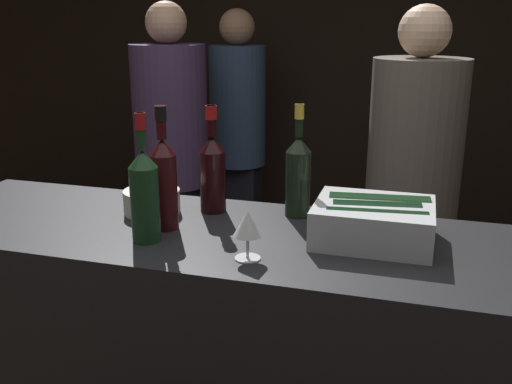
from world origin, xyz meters
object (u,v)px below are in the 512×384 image
Objects in this scene: wine_glass at (248,225)px; red_wine_bottle_burgundy at (144,193)px; bowl_white at (152,200)px; red_wine_bottle_tall at (213,170)px; ice_bin_with_bottles at (375,219)px; person_in_hoodie at (412,189)px; person_grey_polo at (172,153)px; person_blond_tee at (238,136)px; champagne_bottle at (298,174)px; red_wine_bottle_black_foil at (164,180)px.

red_wine_bottle_burgundy reaches higher than wine_glass.
bowl_white is 1.37× the size of wine_glass.
ice_bin_with_bottles is at bearing -12.44° from red_wine_bottle_tall.
person_grey_polo is at bearing -15.56° from person_in_hoodie.
person_blond_tee is (-0.46, 1.67, -0.24)m from red_wine_bottle_tall.
red_wine_bottle_black_foil is at bearing -147.81° from champagne_bottle.
red_wine_bottle_black_foil is 0.21× the size of person_in_hoodie.
red_wine_bottle_burgundy is 1.51m from person_grey_polo.
red_wine_bottle_black_foil is at bearing 85.48° from red_wine_bottle_burgundy.
person_in_hoodie reaches higher than wine_glass.
champagne_bottle is at bearing 6.80° from red_wine_bottle_tall.
champagne_bottle is at bearing 63.43° from person_in_hoodie.
red_wine_bottle_tall is 0.20× the size of person_blond_tee.
ice_bin_with_bottles is 0.19× the size of person_grey_polo.
person_grey_polo is (-0.18, -0.58, 0.01)m from person_blond_tee.
person_in_hoodie reaches higher than red_wine_bottle_tall.
bowl_white is 1.76m from person_blond_tee.
red_wine_bottle_burgundy reaches higher than bowl_white.
red_wine_bottle_burgundy is at bearing -94.52° from red_wine_bottle_black_foil.
wine_glass is at bearing 68.23° from person_in_hoodie.
person_grey_polo reaches higher than person_blond_tee.
red_wine_bottle_tall is at bearing 32.90° from person_blond_tee.
person_in_hoodie is 1.37m from person_blond_tee.
red_wine_bottle_burgundy is (0.10, -0.23, 0.10)m from bowl_white.
person_grey_polo reaches higher than bowl_white.
wine_glass is at bearing -56.92° from red_wine_bottle_tall.
red_wine_bottle_tall reaches higher than wine_glass.
bowl_white is 0.50× the size of red_wine_bottle_burgundy.
red_wine_bottle_tall is at bearing 123.08° from wine_glass.
person_grey_polo is (-1.25, 0.27, 0.02)m from person_in_hoodie.
red_wine_bottle_tall is (0.09, 0.29, -0.00)m from red_wine_bottle_burgundy.
wine_glass is at bearing -143.24° from ice_bin_with_bottles.
red_wine_bottle_tall is (-0.52, 0.12, 0.08)m from ice_bin_with_bottles.
ice_bin_with_bottles reaches higher than bowl_white.
person_grey_polo reaches higher than red_wine_bottle_black_foil.
red_wine_bottle_burgundy is at bearing -163.60° from ice_bin_with_bottles.
red_wine_bottle_burgundy is (-0.31, 0.04, 0.05)m from wine_glass.
champagne_bottle reaches higher than wine_glass.
ice_bin_with_bottles is 0.64m from red_wine_bottle_burgundy.
champagne_bottle is 1.42m from person_grey_polo.
champagne_bottle is 0.41m from red_wine_bottle_black_foil.
person_blond_tee is (-0.73, 1.63, -0.23)m from champagne_bottle.
person_blond_tee is at bearing -41.76° from person_in_hoodie.
champagne_bottle is at bearing 41.56° from person_blond_tee.
red_wine_bottle_tall is 0.21m from red_wine_bottle_black_foil.
person_in_hoodie is 0.98× the size of person_grey_polo.
ice_bin_with_bottles is 0.19× the size of person_blond_tee.
red_wine_bottle_black_foil is (-0.30, 0.15, 0.06)m from wine_glass.
person_blond_tee is (-0.28, 1.73, -0.14)m from bowl_white.
champagne_bottle reaches higher than bowl_white.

